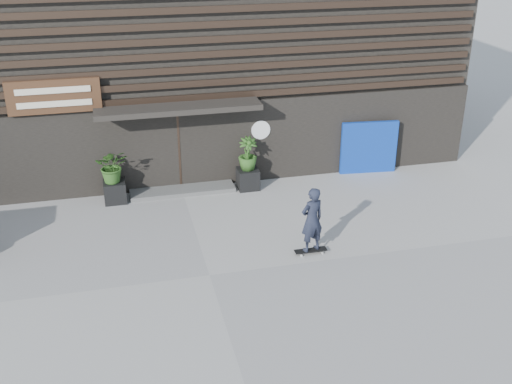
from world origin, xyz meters
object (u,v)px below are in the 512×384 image
object	(u,v)px
blue_tarp	(369,147)
skateboarder	(312,220)
planter_pot_right	(248,179)
planter_pot_left	(115,192)

from	to	relation	value
blue_tarp	skateboarder	distance (m)	5.41
planter_pot_right	skateboarder	world-z (taller)	skateboarder
blue_tarp	skateboarder	xyz separation A→B (m)	(-3.26, -4.32, 0.07)
planter_pot_left	blue_tarp	distance (m)	7.69
planter_pot_left	skateboarder	xyz separation A→B (m)	(4.41, -4.02, 0.59)
planter_pot_right	planter_pot_left	bearing A→B (deg)	180.00
planter_pot_left	blue_tarp	bearing A→B (deg)	2.24
planter_pot_right	skateboarder	xyz separation A→B (m)	(0.61, -4.02, 0.59)
planter_pot_left	planter_pot_right	bearing A→B (deg)	0.00
planter_pot_left	skateboarder	size ratio (longest dim) A/B	0.35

